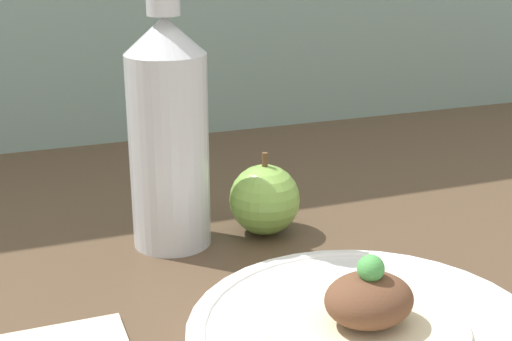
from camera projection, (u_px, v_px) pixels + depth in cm
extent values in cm
cube|color=brown|center=(267.00, 320.00, 61.92)|extent=(180.00, 110.00, 4.00)
cylinder|color=white|center=(367.00, 336.00, 54.35)|extent=(27.68, 27.68, 1.55)
torus|color=white|center=(367.00, 330.00, 54.17)|extent=(26.55, 26.55, 1.09)
cylinder|color=beige|center=(367.00, 325.00, 54.03)|extent=(15.33, 15.33, 0.40)
ellipsoid|color=brown|center=(369.00, 300.00, 53.32)|extent=(6.91, 5.87, 3.97)
sphere|color=#4CA34C|center=(371.00, 268.00, 52.48)|extent=(2.07, 2.07, 2.07)
cylinder|color=silver|center=(169.00, 152.00, 69.43)|extent=(7.79, 7.79, 19.21)
cone|color=silver|center=(164.00, 35.00, 65.76)|extent=(7.79, 7.79, 3.51)
sphere|color=#84B74C|center=(265.00, 200.00, 73.70)|extent=(7.35, 7.35, 7.35)
cylinder|color=brown|center=(265.00, 161.00, 72.32)|extent=(0.59, 0.59, 1.65)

